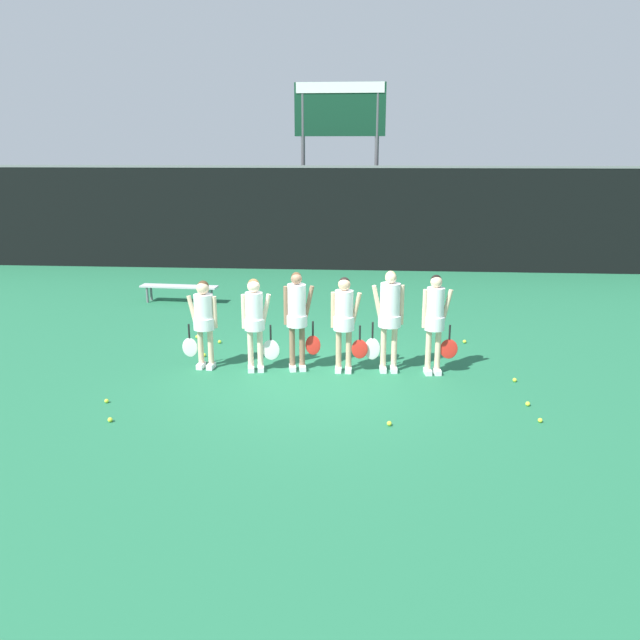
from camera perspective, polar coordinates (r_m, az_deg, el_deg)
name	(u,v)px	position (r m, az deg, el deg)	size (l,w,h in m)	color
ground_plane	(321,371)	(11.13, 0.13, -4.70)	(140.00, 140.00, 0.00)	#216642
fence_windscreen	(344,218)	(20.39, 2.22, 9.27)	(60.00, 0.08, 3.35)	black
scoreboard	(340,127)	(21.86, 1.83, 17.25)	(3.04, 0.15, 5.98)	#515156
bench_courtside	(179,288)	(16.46, -12.76, 2.89)	(2.02, 0.49, 0.44)	#B2B2B7
player_0	(204,317)	(11.21, -10.58, 0.29)	(0.67, 0.39, 1.60)	beige
player_1	(255,317)	(10.93, -5.97, 0.25)	(0.65, 0.36, 1.66)	beige
player_2	(297,313)	(10.91, -2.10, 0.63)	(0.64, 0.37, 1.77)	#8C664C
player_3	(344,317)	(10.83, 2.24, 0.31)	(0.65, 0.37, 1.70)	tan
player_4	(389,313)	(10.88, 6.37, 0.68)	(0.67, 0.40, 1.81)	beige
player_5	(435,317)	(10.89, 10.48, 0.31)	(0.64, 0.35, 1.76)	beige
tennis_ball_0	(540,420)	(9.64, 19.48, -8.64)	(0.07, 0.07, 0.07)	#CCE033
tennis_ball_1	(465,342)	(13.04, 13.08, -1.93)	(0.07, 0.07, 0.07)	#CCE033
tennis_ball_2	(220,342)	(12.86, -9.17, -1.97)	(0.07, 0.07, 0.07)	#CCE033
tennis_ball_3	(515,380)	(11.11, 17.37, -5.26)	(0.07, 0.07, 0.07)	#CCE033
tennis_ball_4	(204,355)	(12.07, -10.55, -3.17)	(0.07, 0.07, 0.07)	#CCE033
tennis_ball_5	(389,423)	(9.05, 6.36, -9.38)	(0.07, 0.07, 0.07)	#CCE033
tennis_ball_6	(528,404)	(10.16, 18.46, -7.28)	(0.07, 0.07, 0.07)	#CCE033
tennis_ball_7	(107,401)	(10.31, -18.93, -7.01)	(0.07, 0.07, 0.07)	#CCE033
tennis_ball_8	(372,350)	(12.20, 4.79, -2.76)	(0.07, 0.07, 0.07)	#CCE033
tennis_ball_9	(197,337)	(13.27, -11.18, -1.52)	(0.07, 0.07, 0.07)	#CCE033
tennis_ball_10	(110,420)	(9.60, -18.63, -8.64)	(0.07, 0.07, 0.07)	#CCE033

